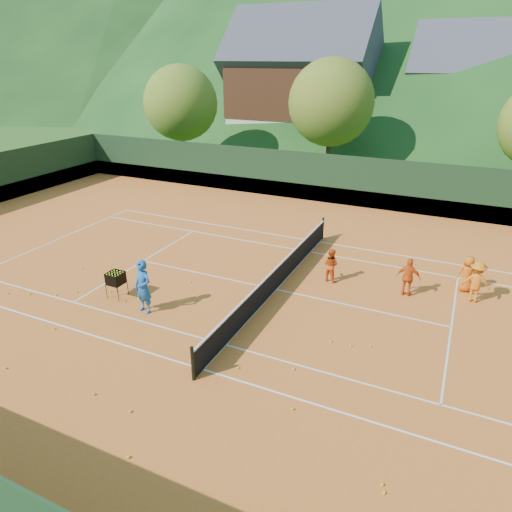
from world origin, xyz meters
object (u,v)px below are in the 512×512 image
at_px(ball_hopper, 116,279).
at_px(chalet_mid, 481,96).
at_px(coach, 143,287).
at_px(chalet_left, 301,87).
at_px(student_c, 467,274).
at_px(tennis_net, 276,278).
at_px(student_a, 331,265).
at_px(student_d, 476,282).
at_px(student_b, 408,277).

distance_m(ball_hopper, chalet_mid, 38.94).
relative_size(coach, chalet_left, 0.14).
bearing_deg(student_c, tennis_net, 6.10).
xyz_separation_m(coach, ball_hopper, (-1.65, 0.46, -0.24)).
bearing_deg(chalet_left, student_a, -67.62).
bearing_deg(coach, student_c, 43.85).
bearing_deg(student_d, tennis_net, 15.06).
distance_m(tennis_net, chalet_left, 32.04).
bearing_deg(student_a, tennis_net, 56.78).
relative_size(student_a, chalet_mid, 0.11).
distance_m(student_a, tennis_net, 2.36).
height_order(student_d, ball_hopper, student_d).
relative_size(student_a, chalet_left, 0.10).
relative_size(student_b, chalet_left, 0.11).
relative_size(chalet_left, chalet_mid, 1.09).
height_order(coach, student_b, coach).
bearing_deg(student_a, student_b, -167.48).
height_order(chalet_left, chalet_mid, chalet_left).
xyz_separation_m(coach, student_c, (10.22, 6.50, -0.26)).
xyz_separation_m(student_a, student_d, (5.30, 0.60, 0.11)).
relative_size(student_b, student_d, 0.95).
bearing_deg(chalet_left, student_d, -58.55).
relative_size(student_a, tennis_net, 0.11).
relative_size(student_b, student_c, 1.05).
height_order(student_a, ball_hopper, student_a).
distance_m(chalet_left, chalet_mid, 16.51).
bearing_deg(student_a, chalet_mid, -85.39).
bearing_deg(student_b, student_d, -167.00).
bearing_deg(student_b, student_a, -0.89).
bearing_deg(student_b, chalet_mid, -93.53).
bearing_deg(chalet_left, chalet_mid, 14.04).
xyz_separation_m(coach, chalet_left, (-6.44, 33.51, 4.64)).
relative_size(ball_hopper, chalet_left, 0.07).
bearing_deg(ball_hopper, student_c, 26.99).
xyz_separation_m(ball_hopper, chalet_mid, (11.21, 37.05, 4.22)).
bearing_deg(tennis_net, student_c, 24.20).
xyz_separation_m(student_d, tennis_net, (-6.98, -2.25, -0.30)).
bearing_deg(chalet_mid, tennis_net, -100.01).
bearing_deg(student_b, coach, 30.96).
bearing_deg(ball_hopper, chalet_mid, 73.17).
xyz_separation_m(student_b, tennis_net, (-4.67, -1.66, -0.26)).
relative_size(student_b, chalet_mid, 0.12).
bearing_deg(chalet_left, ball_hopper, -81.75).
xyz_separation_m(student_d, ball_hopper, (-12.19, -5.30, -0.05)).
xyz_separation_m(student_a, chalet_mid, (4.33, 32.35, 4.28)).
height_order(student_d, chalet_mid, chalet_mid).
xyz_separation_m(coach, student_a, (5.24, 5.16, -0.30)).
bearing_deg(student_d, coach, 25.86).
bearing_deg(chalet_left, coach, -79.12).
height_order(student_d, chalet_left, chalet_left).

